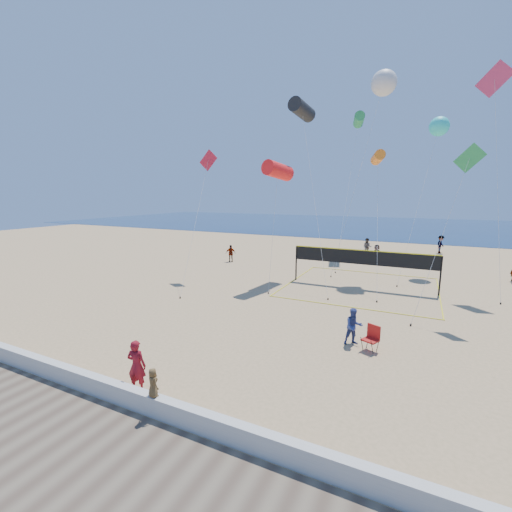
% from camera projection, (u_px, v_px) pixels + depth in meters
% --- Properties ---
extents(ground, '(120.00, 120.00, 0.00)m').
position_uv_depth(ground, '(268.00, 381.00, 11.27)').
color(ground, tan).
rests_on(ground, ground).
extents(ocean, '(140.00, 50.00, 0.03)m').
position_uv_depth(ocean, '(399.00, 226.00, 66.05)').
color(ocean, '#10264E').
rests_on(ocean, ground).
extents(seawall, '(32.00, 0.30, 0.60)m').
position_uv_depth(seawall, '(220.00, 428.00, 8.57)').
color(seawall, silver).
rests_on(seawall, ground).
extents(boardwalk, '(32.00, 3.60, 0.03)m').
position_uv_depth(boardwalk, '(167.00, 501.00, 6.85)').
color(boardwalk, brown).
rests_on(boardwalk, ground).
extents(woman, '(0.69, 0.53, 1.67)m').
position_uv_depth(woman, '(137.00, 366.00, 10.60)').
color(woman, maroon).
rests_on(woman, ground).
extents(toddler, '(0.46, 0.38, 0.81)m').
position_uv_depth(toddler, '(153.00, 383.00, 9.33)').
color(toddler, brown).
rests_on(toddler, seawall).
extents(bystander_a, '(0.93, 0.87, 1.52)m').
position_uv_depth(bystander_a, '(354.00, 326.00, 13.94)').
color(bystander_a, navy).
rests_on(bystander_a, ground).
extents(far_person_0, '(0.96, 0.78, 1.53)m').
position_uv_depth(far_person_0, '(231.00, 253.00, 31.11)').
color(far_person_0, gray).
rests_on(far_person_0, ground).
extents(far_person_1, '(1.63, 0.82, 1.68)m').
position_uv_depth(far_person_1, '(376.00, 254.00, 30.30)').
color(far_person_1, gray).
rests_on(far_person_1, ground).
extents(far_person_3, '(0.88, 0.69, 1.76)m').
position_uv_depth(far_person_3, '(367.00, 247.00, 33.98)').
color(far_person_3, gray).
rests_on(far_person_3, ground).
extents(far_person_4, '(1.10, 1.38, 1.86)m').
position_uv_depth(far_person_4, '(441.00, 244.00, 35.50)').
color(far_person_4, gray).
rests_on(far_person_4, ground).
extents(camp_chair, '(0.71, 0.81, 1.14)m').
position_uv_depth(camp_chair, '(372.00, 336.00, 13.40)').
color(camp_chair, '#B11814').
rests_on(camp_chair, ground).
extents(volleyball_net, '(9.41, 9.26, 2.49)m').
position_uv_depth(volleyball_net, '(363.00, 262.00, 22.41)').
color(volleyball_net, black).
rests_on(volleyball_net, ground).
extents(kite_0, '(1.56, 4.16, 8.26)m').
position_uv_depth(kite_0, '(278.00, 171.00, 22.53)').
color(kite_0, '#FC1A1B').
rests_on(kite_0, ground).
extents(kite_1, '(4.68, 7.50, 12.83)m').
position_uv_depth(kite_1, '(302.00, 110.00, 24.87)').
color(kite_1, black).
rests_on(kite_1, ground).
extents(kite_2, '(1.76, 6.66, 9.03)m').
position_uv_depth(kite_2, '(378.00, 158.00, 23.46)').
color(kite_2, orange).
rests_on(kite_2, ground).
extents(kite_3, '(2.58, 6.13, 9.24)m').
position_uv_depth(kite_3, '(207.00, 168.00, 24.43)').
color(kite_3, red).
rests_on(kite_3, ground).
extents(kite_4, '(2.60, 3.02, 8.45)m').
position_uv_depth(kite_4, '(466.00, 169.00, 16.20)').
color(kite_4, green).
rests_on(kite_4, ground).
extents(kite_5, '(2.07, 4.28, 13.97)m').
position_uv_depth(kite_5, '(495.00, 88.00, 20.64)').
color(kite_5, '#CD335C').
rests_on(kite_5, ground).
extents(kite_6, '(3.64, 4.09, 14.81)m').
position_uv_depth(kite_6, '(384.00, 83.00, 24.47)').
color(kite_6, silver).
rests_on(kite_6, ground).
extents(kite_7, '(2.66, 7.91, 11.92)m').
position_uv_depth(kite_7, '(439.00, 126.00, 26.19)').
color(kite_7, '#2EDFD6').
rests_on(kite_7, ground).
extents(kite_8, '(1.45, 10.07, 13.63)m').
position_uv_depth(kite_8, '(359.00, 120.00, 32.36)').
color(kite_8, green).
rests_on(kite_8, ground).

